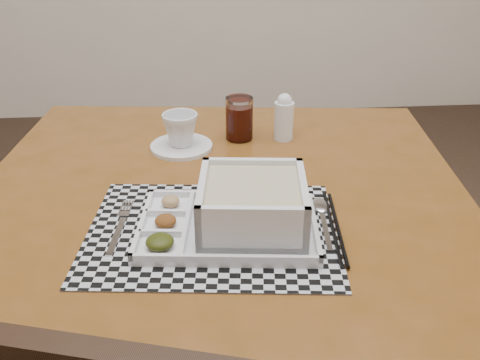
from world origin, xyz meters
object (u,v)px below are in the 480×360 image
(serving_tray, at_px, (245,211))
(creamer_bottle, at_px, (284,117))
(cup, at_px, (180,129))
(dining_table, at_px, (221,228))
(juice_glass, at_px, (239,120))

(serving_tray, relative_size, creamer_bottle, 2.86)
(serving_tray, height_order, cup, serving_tray)
(dining_table, height_order, creamer_bottle, creamer_bottle)
(cup, height_order, creamer_bottle, creamer_bottle)
(dining_table, height_order, juice_glass, juice_glass)
(dining_table, distance_m, serving_tray, 0.18)
(dining_table, bearing_deg, creamer_bottle, 57.95)
(juice_glass, bearing_deg, cup, -161.32)
(cup, relative_size, juice_glass, 0.79)
(cup, xyz_separation_m, creamer_bottle, (0.25, 0.04, 0.01))
(creamer_bottle, bearing_deg, serving_tray, -108.06)
(juice_glass, xyz_separation_m, creamer_bottle, (0.11, -0.01, 0.01))
(dining_table, bearing_deg, juice_glass, 77.68)
(serving_tray, bearing_deg, juice_glass, 86.89)
(dining_table, relative_size, serving_tray, 3.31)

